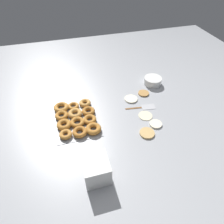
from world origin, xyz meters
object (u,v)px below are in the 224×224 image
pancake_0 (144,93)px  donut_tray (76,118)px  pancake_1 (156,124)px  spatula (145,107)px  pancake_3 (131,99)px  batter_bowl (153,81)px  container_stack (96,169)px  pancake_2 (145,115)px  pancake_4 (147,133)px

pancake_0 → donut_tray: 0.60m
pancake_1 → spatula: size_ratio=0.37×
pancake_3 → batter_bowl: batter_bowl is taller
pancake_3 → container_stack: container_stack is taller
pancake_2 → pancake_4: pancake_4 is taller
pancake_0 → pancake_1: (0.35, -0.05, 0.00)m
pancake_4 → spatula: 0.27m
pancake_0 → pancake_3: same height
pancake_0 → pancake_2: bearing=-19.2°
pancake_4 → container_stack: 0.44m
batter_bowl → spatula: bearing=-33.6°
pancake_4 → batter_bowl: (-0.52, 0.27, 0.02)m
donut_tray → batter_bowl: 0.75m
pancake_0 → pancake_3: bearing=-71.3°
batter_bowl → pancake_0: bearing=-48.7°
pancake_4 → spatula: (-0.25, 0.09, -0.00)m
pancake_4 → batter_bowl: 0.59m
pancake_1 → pancake_4: (0.06, -0.09, 0.00)m
pancake_4 → container_stack: bearing=-61.6°
container_stack → pancake_3: bearing=145.0°
pancake_2 → batter_bowl: size_ratio=0.67×
pancake_1 → donut_tray: size_ratio=0.21×
pancake_0 → pancake_2: pancake_0 is taller
container_stack → pancake_0: bearing=139.5°
pancake_4 → container_stack: container_stack is taller
spatula → pancake_0: bearing=79.4°
batter_bowl → pancake_3: bearing=-58.5°
pancake_4 → pancake_2: bearing=161.0°
pancake_0 → batter_bowl: 0.17m
batter_bowl → spatula: batter_bowl is taller
container_stack → pancake_1: bearing=119.6°
pancake_2 → pancake_4: 0.17m
pancake_2 → pancake_4: size_ratio=1.02×
pancake_2 → container_stack: (0.37, -0.44, 0.06)m
container_stack → spatula: 0.66m
pancake_1 → donut_tray: bearing=-110.3°
container_stack → donut_tray: bearing=-174.3°
pancake_2 → pancake_0: bearing=160.8°
pancake_2 → container_stack: 0.58m
batter_bowl → pancake_1: bearing=-21.4°
pancake_3 → pancake_4: pancake_4 is taller
pancake_4 → batter_bowl: batter_bowl is taller
pancake_0 → pancake_3: 0.13m
pancake_3 → batter_bowl: (-0.15, 0.25, 0.02)m
pancake_4 → batter_bowl: bearing=152.6°
spatula → container_stack: bearing=-128.4°
pancake_3 → spatula: pancake_3 is taller
pancake_3 → spatula: (0.12, 0.07, -0.00)m
pancake_0 → batter_bowl: bearing=131.3°
pancake_3 → donut_tray: size_ratio=0.26×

